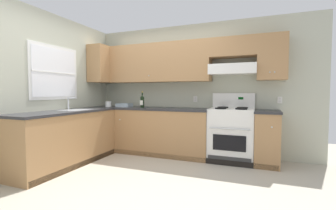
{
  "coord_description": "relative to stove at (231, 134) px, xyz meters",
  "views": [
    {
      "loc": [
        1.72,
        -2.95,
        1.21
      ],
      "look_at": [
        0.3,
        0.7,
        1.0
      ],
      "focal_mm": 24.96,
      "sensor_mm": 36.0,
      "label": 1
    }
  ],
  "objects": [
    {
      "name": "counter_left_run",
      "position": [
        -2.52,
        -1.25,
        -0.02
      ],
      "size": [
        0.63,
        1.91,
        1.13
      ],
      "color": "#A87A4C",
      "rests_on": "ground_plane"
    },
    {
      "name": "stove",
      "position": [
        0.0,
        0.0,
        0.0
      ],
      "size": [
        0.76,
        0.62,
        1.2
      ],
      "color": "white",
      "rests_on": "ground_plane"
    },
    {
      "name": "counter_back_run",
      "position": [
        -1.29,
        -0.01,
        -0.03
      ],
      "size": [
        3.6,
        0.65,
        0.91
      ],
      "color": "#A87A4C",
      "rests_on": "ground_plane"
    },
    {
      "name": "paper_towel_roll",
      "position": [
        -2.52,
        -0.09,
        0.49
      ],
      "size": [
        0.12,
        0.12,
        0.12
      ],
      "color": "white",
      "rests_on": "counter_back_run"
    },
    {
      "name": "ground_plane",
      "position": [
        -1.28,
        -1.25,
        -0.48
      ],
      "size": [
        7.04,
        7.04,
        0.0
      ],
      "primitive_type": "plane",
      "color": "#B2AA99"
    },
    {
      "name": "wall_back",
      "position": [
        -0.89,
        0.27,
        1.0
      ],
      "size": [
        4.68,
        0.57,
        2.55
      ],
      "color": "#B7BAA3",
      "rests_on": "ground_plane"
    },
    {
      "name": "wine_bottle",
      "position": [
        -1.71,
        -0.09,
        0.56
      ],
      "size": [
        0.08,
        0.08,
        0.32
      ],
      "color": "black",
      "rests_on": "counter_back_run"
    },
    {
      "name": "wall_left",
      "position": [
        -2.87,
        -1.03,
        0.87
      ],
      "size": [
        0.47,
        4.0,
        2.55
      ],
      "color": "#B7BAA3",
      "rests_on": "ground_plane"
    },
    {
      "name": "bowl",
      "position": [
        -2.15,
        -0.04,
        0.46
      ],
      "size": [
        0.29,
        0.22,
        0.07
      ],
      "color": "#9EADB7",
      "rests_on": "counter_back_run"
    }
  ]
}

